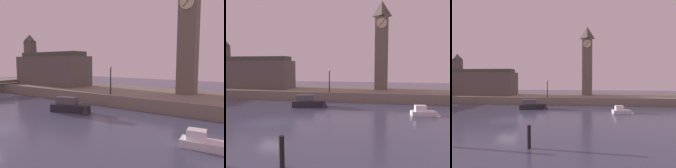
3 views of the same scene
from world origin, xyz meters
The scene contains 8 objects.
ground_plane centered at (0.00, 0.00, 0.00)m, with size 120.00×120.00×0.00m, color #474C66.
far_embankment centered at (0.00, 20.00, 0.75)m, with size 70.00×12.00×1.50m, color slate.
clock_tower centered at (10.78, 20.94, 9.64)m, with size 2.52×2.56×15.79m.
parliament_hall centered at (-13.72, 18.96, 4.48)m, with size 14.86×5.21×9.68m.
streetlamp centered at (2.56, 14.92, 3.82)m, with size 0.36×0.36×3.70m.
mooring_post_right centered at (5.60, -9.49, 0.92)m, with size 0.30×0.30×1.84m, color black.
boat_ferry_white centered at (16.08, 6.31, 0.40)m, with size 3.42×1.57×1.24m.
boat_barge_dark centered at (1.24, 9.01, 0.63)m, with size 5.29×2.52×1.80m.
Camera 3 is at (9.77, -24.06, 5.58)m, focal length 30.85 mm.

